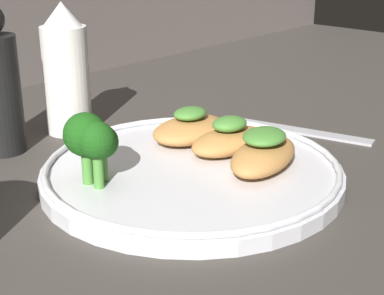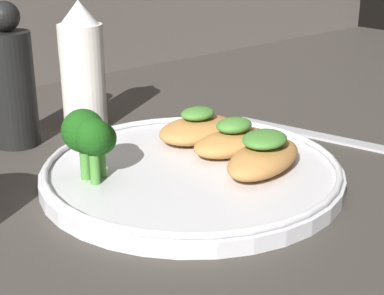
{
  "view_description": "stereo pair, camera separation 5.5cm",
  "coord_description": "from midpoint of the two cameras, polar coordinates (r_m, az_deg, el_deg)",
  "views": [
    {
      "loc": [
        -37.86,
        -34.86,
        22.97
      ],
      "look_at": [
        0.0,
        0.0,
        3.4
      ],
      "focal_mm": 55.0,
      "sensor_mm": 36.0,
      "label": 1
    },
    {
      "loc": [
        -33.92,
        -38.7,
        22.97
      ],
      "look_at": [
        0.0,
        0.0,
        3.4
      ],
      "focal_mm": 55.0,
      "sensor_mm": 36.0,
      "label": 2
    }
  ],
  "objects": [
    {
      "name": "grilled_meat_front",
      "position": [
        0.55,
        9.83,
        -0.83
      ],
      "size": [
        11.14,
        7.5,
        3.87
      ],
      "color": "#BC7F42",
      "rests_on": "plate"
    },
    {
      "name": "sauce_bottle",
      "position": [
        0.7,
        -8.36,
        7.54
      ],
      "size": [
        5.22,
        5.22,
        15.08
      ],
      "color": "white",
      "rests_on": "ground_plane"
    },
    {
      "name": "plate",
      "position": [
        0.56,
        2.82,
        -2.36
      ],
      "size": [
        28.57,
        28.57,
        2.0
      ],
      "color": "silver",
      "rests_on": "ground_plane"
    },
    {
      "name": "grilled_meat_middle",
      "position": [
        0.59,
        6.97,
        0.57
      ],
      "size": [
        9.64,
        5.78,
        3.67
      ],
      "color": "#BC7F42",
      "rests_on": "plate"
    },
    {
      "name": "broccoli_bunch",
      "position": [
        0.52,
        -6.9,
        1.07
      ],
      "size": [
        4.76,
        4.99,
        6.55
      ],
      "color": "#4C8E38",
      "rests_on": "plate"
    },
    {
      "name": "fork",
      "position": [
        0.7,
        13.41,
        1.37
      ],
      "size": [
        6.19,
        18.58,
        0.6
      ],
      "color": "#B2B2B7",
      "rests_on": "ground_plane"
    },
    {
      "name": "grilled_meat_back",
      "position": [
        0.62,
        3.08,
        1.83
      ],
      "size": [
        9.28,
        6.26,
        3.62
      ],
      "color": "#BC7F42",
      "rests_on": "plate"
    },
    {
      "name": "pepper_grinder",
      "position": [
        0.66,
        -14.79,
        6.04
      ],
      "size": [
        4.89,
        4.89,
        15.67
      ],
      "color": "black",
      "rests_on": "ground_plane"
    },
    {
      "name": "ground_plane",
      "position": [
        0.56,
        2.79,
        -3.75
      ],
      "size": [
        180.0,
        180.0,
        1.0
      ],
      "primitive_type": "cube",
      "color": "#3D3833"
    }
  ]
}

